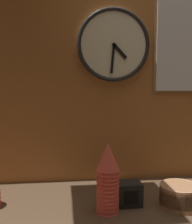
{
  "coord_description": "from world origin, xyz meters",
  "views": [
    {
      "loc": [
        -0.12,
        -1.09,
        0.49
      ],
      "look_at": [
        0.01,
        0.04,
        0.36
      ],
      "focal_mm": 45.0,
      "sensor_mm": 36.0,
      "label": 1
    }
  ],
  "objects_px": {
    "bowl_stack_right": "(180,195)",
    "napkin_dispenser": "(129,193)",
    "cup_stack_center_right": "(108,178)",
    "wall_clock": "(114,45)"
  },
  "relations": [
    {
      "from": "bowl_stack_right",
      "to": "napkin_dispenser",
      "type": "xyz_separation_m",
      "value": [
        -0.19,
        0.04,
        -0.0
      ]
    },
    {
      "from": "cup_stack_center_right",
      "to": "bowl_stack_right",
      "type": "bearing_deg",
      "value": 2.43
    },
    {
      "from": "cup_stack_center_right",
      "to": "bowl_stack_right",
      "type": "xyz_separation_m",
      "value": [
        0.29,
        0.01,
        -0.09
      ]
    },
    {
      "from": "bowl_stack_right",
      "to": "wall_clock",
      "type": "relative_size",
      "value": 0.46
    },
    {
      "from": "wall_clock",
      "to": "bowl_stack_right",
      "type": "bearing_deg",
      "value": -57.06
    },
    {
      "from": "napkin_dispenser",
      "to": "wall_clock",
      "type": "bearing_deg",
      "value": 93.26
    },
    {
      "from": "bowl_stack_right",
      "to": "cup_stack_center_right",
      "type": "bearing_deg",
      "value": -177.57
    },
    {
      "from": "cup_stack_center_right",
      "to": "napkin_dispenser",
      "type": "relative_size",
      "value": 2.75
    },
    {
      "from": "cup_stack_center_right",
      "to": "bowl_stack_right",
      "type": "height_order",
      "value": "cup_stack_center_right"
    },
    {
      "from": "cup_stack_center_right",
      "to": "wall_clock",
      "type": "xyz_separation_m",
      "value": [
        0.08,
        0.33,
        0.53
      ]
    }
  ]
}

